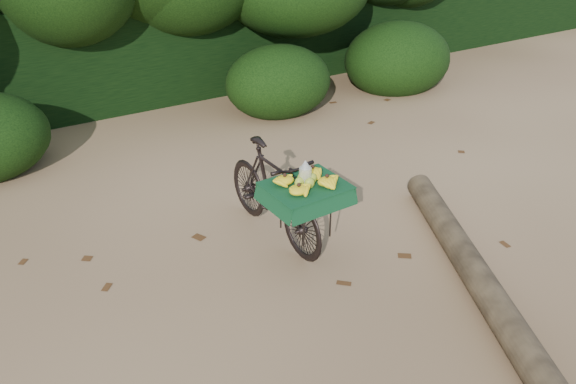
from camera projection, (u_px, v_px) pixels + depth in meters
ground at (359, 268)px, 6.30m from camera, size 80.00×80.00×0.00m
vendor_bicycle at (275, 192)px, 6.58m from camera, size 0.81×1.85×1.08m
fallen_log at (482, 283)px, 5.83m from camera, size 1.91×3.80×0.29m
hedge_backdrop at (147, 42)px, 10.62m from camera, size 26.00×1.80×1.80m
bush_clumps at (223, 96)px, 9.55m from camera, size 8.80×1.70×0.90m
leaf_litter at (324, 238)px, 6.79m from camera, size 7.00×7.30×0.01m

